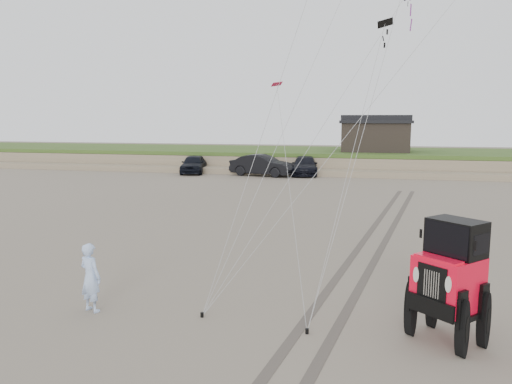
% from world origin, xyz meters
% --- Properties ---
extents(ground, '(160.00, 160.00, 0.00)m').
position_xyz_m(ground, '(0.00, 0.00, 0.00)').
color(ground, '#6B6054').
rests_on(ground, ground).
extents(dune_ridge, '(160.00, 14.25, 1.73)m').
position_xyz_m(dune_ridge, '(0.00, 37.50, 0.82)').
color(dune_ridge, '#7A6B54').
rests_on(dune_ridge, ground).
extents(cabin, '(6.40, 5.40, 3.35)m').
position_xyz_m(cabin, '(2.00, 37.00, 3.24)').
color(cabin, black).
rests_on(cabin, dune_ridge).
extents(truck_a, '(2.79, 5.01, 1.61)m').
position_xyz_m(truck_a, '(-13.39, 29.96, 0.81)').
color(truck_a, black).
rests_on(truck_a, ground).
extents(truck_b, '(5.65, 2.96, 1.77)m').
position_xyz_m(truck_b, '(-7.12, 29.40, 0.89)').
color(truck_b, black).
rests_on(truck_b, ground).
extents(truck_c, '(2.76, 5.53, 1.54)m').
position_xyz_m(truck_c, '(-3.77, 30.97, 0.77)').
color(truck_c, black).
rests_on(truck_c, ground).
extents(jeep, '(5.60, 5.85, 2.11)m').
position_xyz_m(jeep, '(3.55, -0.28, 1.06)').
color(jeep, '#FF0A28').
rests_on(jeep, ground).
extents(man, '(0.73, 0.59, 1.73)m').
position_xyz_m(man, '(-4.75, -0.49, 0.86)').
color(man, '#99B6ED').
rests_on(man, ground).
extents(stake_main, '(0.08, 0.08, 0.12)m').
position_xyz_m(stake_main, '(-1.96, -0.24, 0.06)').
color(stake_main, black).
rests_on(stake_main, ground).
extents(stake_aux, '(0.08, 0.08, 0.12)m').
position_xyz_m(stake_aux, '(0.62, -0.58, 0.06)').
color(stake_aux, black).
rests_on(stake_aux, ground).
extents(tire_tracks, '(5.22, 29.74, 0.01)m').
position_xyz_m(tire_tracks, '(2.00, 8.00, 0.00)').
color(tire_tracks, '#4C443D').
rests_on(tire_tracks, ground).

